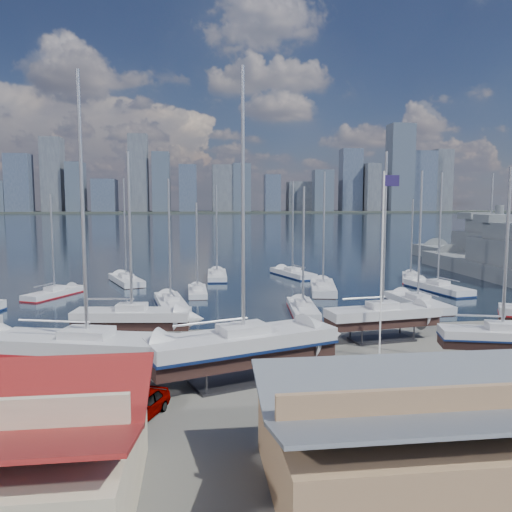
{
  "coord_description": "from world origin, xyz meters",
  "views": [
    {
      "loc": [
        -8.8,
        -43.57,
        11.12
      ],
      "look_at": [
        -2.36,
        8.0,
        5.66
      ],
      "focal_mm": 35.0,
      "sensor_mm": 36.0,
      "label": 1
    }
  ],
  "objects": [
    {
      "name": "ground",
      "position": [
        0.0,
        -10.0,
        0.0
      ],
      "size": [
        1400.0,
        1400.0,
        0.0
      ],
      "primitive_type": "plane",
      "color": "#605E59",
      "rests_on": "ground"
    },
    {
      "name": "water",
      "position": [
        0.0,
        300.0,
        -0.15
      ],
      "size": [
        1400.0,
        600.0,
        0.4
      ],
      "primitive_type": "cube",
      "color": "#182639",
      "rests_on": "ground"
    },
    {
      "name": "far_shore",
      "position": [
        0.0,
        560.0,
        1.1
      ],
      "size": [
        1400.0,
        80.0,
        2.2
      ],
      "primitive_type": "cube",
      "color": "#2D332D",
      "rests_on": "ground"
    },
    {
      "name": "skyline",
      "position": [
        -7.83,
        553.76,
        39.09
      ],
      "size": [
        639.14,
        43.8,
        107.69
      ],
      "color": "#475166",
      "rests_on": "far_shore"
    },
    {
      "name": "shed_grey",
      "position": [
        0.0,
        -26.0,
        2.15
      ],
      "size": [
        12.6,
        8.4,
        4.17
      ],
      "color": "#8C6B4C",
      "rests_on": "ground"
    },
    {
      "name": "sailboat_cradle_1",
      "position": [
        -15.33,
        -12.89,
        2.22
      ],
      "size": [
        12.25,
        6.26,
        18.84
      ],
      "rotation": [
        0.0,
        0.0,
        -0.26
      ],
      "color": "#2D2D33",
      "rests_on": "ground"
    },
    {
      "name": "sailboat_cradle_2",
      "position": [
        -13.79,
        -3.49,
        2.03
      ],
      "size": [
        9.47,
        3.64,
        15.14
      ],
      "rotation": [
        0.0,
        0.0,
        -0.12
      ],
      "color": "#2D2D33",
      "rests_on": "ground"
    },
    {
      "name": "sailboat_cradle_3",
      "position": [
        -5.8,
        -13.23,
        2.24
      ],
      "size": [
        12.52,
        7.21,
        19.27
      ],
      "rotation": [
        0.0,
        0.0,
        0.34
      ],
      "color": "#2D2D33",
      "rests_on": "ground"
    },
    {
      "name": "sailboat_cradle_4",
      "position": [
        6.36,
        -5.28,
        2.04
      ],
      "size": [
        9.56,
        3.91,
        15.22
      ],
      "rotation": [
        0.0,
        0.0,
        0.14
      ],
      "color": "#2D2D33",
      "rests_on": "ground"
    },
    {
      "name": "sailboat_cradle_5",
      "position": [
        12.24,
        -12.31,
        1.94
      ],
      "size": [
        8.57,
        4.38,
        13.54
      ],
      "rotation": [
        0.0,
        0.0,
        -0.26
      ],
      "color": "#2D2D33",
      "rests_on": "ground"
    },
    {
      "name": "sailboat_moored_1",
      "position": [
        -25.48,
        17.93,
        0.31
      ],
      "size": [
        5.97,
        8.74,
        12.82
      ],
      "rotation": [
        0.0,
        0.0,
        1.11
      ],
      "color": "black",
      "rests_on": "water"
    },
    {
      "name": "sailboat_moored_2",
      "position": [
        -18.26,
        26.95,
        0.32
      ],
      "size": [
        6.22,
        10.45,
        15.25
      ],
      "rotation": [
        0.0,
        0.0,
        1.93
      ],
      "color": "black",
      "rests_on": "water"
    },
    {
      "name": "sailboat_moored_3",
      "position": [
        -11.38,
        10.04,
        0.31
      ],
      "size": [
        4.23,
        9.93,
        14.38
      ],
      "rotation": [
        0.0,
        0.0,
        1.73
      ],
      "color": "black",
      "rests_on": "water"
    },
    {
      "name": "sailboat_moored_4",
      "position": [
        -8.46,
        17.14,
        0.33
      ],
      "size": [
        2.31,
        7.83,
        11.77
      ],
      "rotation": [
        0.0,
        0.0,
        1.59
      ],
      "color": "black",
      "rests_on": "water"
    },
    {
      "name": "sailboat_moored_5",
      "position": [
        -5.45,
        29.93,
        0.31
      ],
      "size": [
        3.08,
        9.83,
        14.55
      ],
      "rotation": [
        0.0,
        0.0,
        1.53
      ],
      "color": "black",
      "rests_on": "water"
    },
    {
      "name": "sailboat_moored_6",
      "position": [
        2.15,
        5.5,
        0.31
      ],
      "size": [
        3.36,
        9.18,
        13.42
      ],
      "rotation": [
        0.0,
        0.0,
        1.48
      ],
      "color": "black",
      "rests_on": "water"
    },
    {
      "name": "sailboat_moored_7",
      "position": [
        7.35,
        17.24,
        0.32
      ],
      "size": [
        5.07,
        10.83,
        15.78
      ],
      "rotation": [
        0.0,
        0.0,
        1.36
      ],
      "color": "black",
      "rests_on": "water"
    },
    {
      "name": "sailboat_moored_8",
      "position": [
        6.11,
        30.69,
        0.31
      ],
      "size": [
        5.71,
        10.54,
        15.17
      ],
      "rotation": [
        0.0,
        0.0,
        1.87
      ],
      "color": "black",
      "rests_on": "water"
    },
    {
      "name": "sailboat_moored_9",
      "position": [
        15.16,
        6.93,
        0.32
      ],
      "size": [
        3.66,
        10.31,
        15.26
      ],
      "rotation": [
        0.0,
        0.0,
        1.65
      ],
      "color": "black",
      "rests_on": "water"
    },
    {
      "name": "sailboat_moored_10",
      "position": [
        21.91,
        15.66,
        0.31
      ],
      "size": [
        4.87,
        10.87,
        15.71
      ],
      "rotation": [
        0.0,
        0.0,
        1.76
      ],
      "color": "black",
      "rests_on": "water"
    },
    {
      "name": "sailboat_moored_11",
      "position": [
        22.45,
        24.87,
        0.31
      ],
      "size": [
        5.38,
        8.49,
        12.34
      ],
      "rotation": [
        0.0,
        0.0,
        1.17
      ],
      "color": "black",
      "rests_on": "water"
    },
    {
      "name": "naval_ship_east",
      "position": [
        36.25,
        22.15,
        1.66
      ],
      "size": [
        8.09,
        44.0,
        17.95
      ],
      "rotation": [
        0.0,
        0.0,
        1.55
      ],
      "color": "#5A5E63",
      "rests_on": "water"
    },
    {
      "name": "naval_ship_west",
      "position": [
        42.9,
        38.19,
        1.66
      ],
      "size": [
        9.0,
        43.98,
        17.93
      ],
      "rotation": [
        0.0,
        0.0,
        1.62
      ],
      "color": "#5A5E63",
      "rests_on": "water"
    },
    {
      "name": "car_a",
      "position": [
        -11.66,
        -18.1,
        0.7
      ],
      "size": [
        3.21,
        4.44,
        1.41
      ],
      "primitive_type": "imported",
      "rotation": [
        0.0,
        0.0,
        -0.43
      ],
      "color": "gray",
      "rests_on": "ground"
    },
    {
      "name": "car_b",
      "position": [
        0.65,
        -18.43,
        0.78
      ],
      "size": [
        4.74,
        1.76,
        1.55
      ],
      "primitive_type": "imported",
      "rotation": [
        0.0,
        0.0,
        1.55
      ],
      "color": "gray",
      "rests_on": "ground"
    },
    {
      "name": "car_c",
      "position": [
        -1.72,
        -21.7,
        0.72
      ],
      "size": [
        2.4,
        5.21,
        1.45
      ],
      "primitive_type": "imported",
      "rotation": [
        0.0,
        0.0,
        0.0
      ],
      "color": "gray",
      "rests_on": "ground"
    },
    {
      "name": "flagpole",
      "position": [
        4.62,
        -9.59,
        7.82
      ],
      "size": [
        1.18,
        0.12,
        13.41
      ],
      "color": "white",
      "rests_on": "ground"
    }
  ]
}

